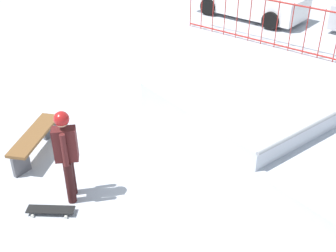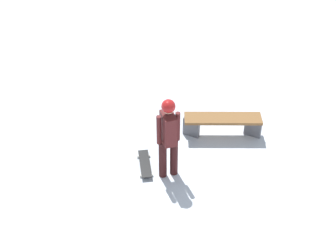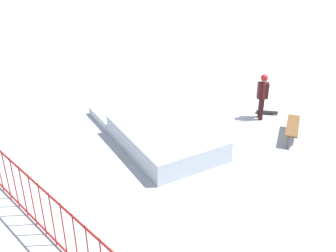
{
  "view_description": "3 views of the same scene",
  "coord_description": "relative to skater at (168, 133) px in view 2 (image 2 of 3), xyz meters",
  "views": [
    {
      "loc": [
        3.82,
        -6.28,
        5.01
      ],
      "look_at": [
        -0.17,
        -0.87,
        0.9
      ],
      "focal_mm": 45.73,
      "sensor_mm": 36.0,
      "label": 1
    },
    {
      "loc": [
        4.91,
        0.24,
        6.21
      ],
      "look_at": [
        -1.17,
        -2.72,
        1.0
      ],
      "focal_mm": 49.72,
      "sensor_mm": 36.0,
      "label": 2
    },
    {
      "loc": [
        -8.11,
        9.67,
        6.98
      ],
      "look_at": [
        0.26,
        1.02,
        0.6
      ],
      "focal_mm": 44.43,
      "sensor_mm": 36.0,
      "label": 3
    }
  ],
  "objects": [
    {
      "name": "park_bench",
      "position": [
        -1.57,
        0.5,
        -0.65
      ],
      "size": [
        1.05,
        1.62,
        0.48
      ],
      "rotation": [
        0.0,
        0.0,
        5.16
      ],
      "color": "brown",
      "rests_on": "ground"
    },
    {
      "name": "skater",
      "position": [
        0.0,
        0.0,
        0.0
      ],
      "size": [
        0.43,
        0.42,
        1.73
      ],
      "rotation": [
        0.0,
        0.0,
        0.76
      ],
      "color": "black",
      "rests_on": "ground"
    },
    {
      "name": "skateboard",
      "position": [
        0.01,
        -0.51,
        -0.93
      ],
      "size": [
        0.78,
        0.61,
        0.09
      ],
      "rotation": [
        0.0,
        0.0,
        0.59
      ],
      "color": "black",
      "rests_on": "ground"
    }
  ]
}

